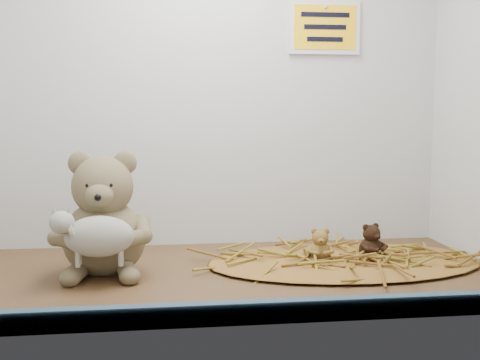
{
  "coord_description": "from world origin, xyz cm",
  "views": [
    {
      "loc": [
        -10.8,
        -121.73,
        34.28
      ],
      "look_at": [
        4.91,
        1.41,
        19.77
      ],
      "focal_mm": 45.0,
      "sensor_mm": 36.0,
      "label": 1
    }
  ],
  "objects": [
    {
      "name": "straw_bed",
      "position": [
        29.27,
        5.74,
        0.6
      ],
      "size": [
        62.19,
        36.11,
        1.2
      ],
      "primitive_type": "ellipsoid",
      "color": "#88611C",
      "rests_on": "shelf_floor"
    },
    {
      "name": "front_rail",
      "position": [
        0.0,
        -28.8,
        1.8
      ],
      "size": [
        119.28,
        2.2,
        3.6
      ],
      "primitive_type": "cube",
      "color": "#354E66",
      "rests_on": "shelf_floor"
    },
    {
      "name": "alcove_shell",
      "position": [
        0.0,
        9.0,
        45.0
      ],
      "size": [
        120.4,
        60.2,
        90.4
      ],
      "color": "#483219",
      "rests_on": "ground"
    },
    {
      "name": "toy_lamb",
      "position": [
        -23.45,
        -4.52,
        9.82
      ],
      "size": [
        17.59,
        10.74,
        11.37
      ],
      "primitive_type": null,
      "color": "#B0AC9E",
      "rests_on": "main_teddy"
    },
    {
      "name": "mini_teddy_brown",
      "position": [
        35.24,
        6.15,
        5.21
      ],
      "size": [
        8.56,
        8.76,
        8.01
      ],
      "primitive_type": null,
      "rotation": [
        0.0,
        0.0,
        0.39
      ],
      "color": "black",
      "rests_on": "straw_bed"
    },
    {
      "name": "main_teddy",
      "position": [
        -23.45,
        4.71,
        12.88
      ],
      "size": [
        21.11,
        22.24,
        25.76
      ],
      "primitive_type": null,
      "rotation": [
        0.0,
        0.0,
        -0.02
      ],
      "color": "#7A694B",
      "rests_on": "shelf_floor"
    },
    {
      "name": "wall_sign",
      "position": [
        30.0,
        29.4,
        55.0
      ],
      "size": [
        16.0,
        1.2,
        11.0
      ],
      "primitive_type": "cube",
      "color": "#FFBA0D",
      "rests_on": "back_wall"
    },
    {
      "name": "mini_teddy_tan",
      "position": [
        23.29,
        5.33,
        4.88
      ],
      "size": [
        6.9,
        7.17,
        7.36
      ],
      "primitive_type": null,
      "rotation": [
        0.0,
        0.0,
        -0.17
      ],
      "color": "olive",
      "rests_on": "straw_bed"
    }
  ]
}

